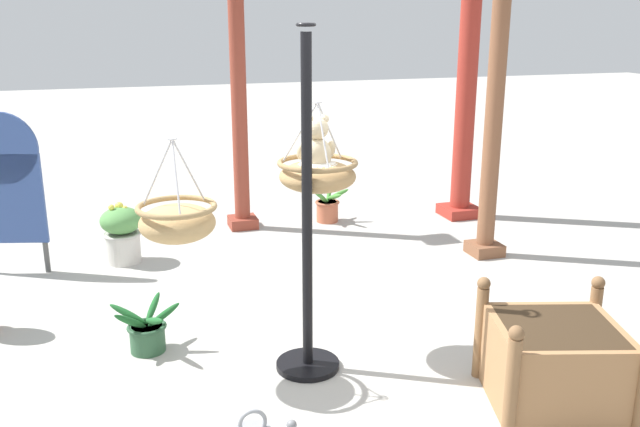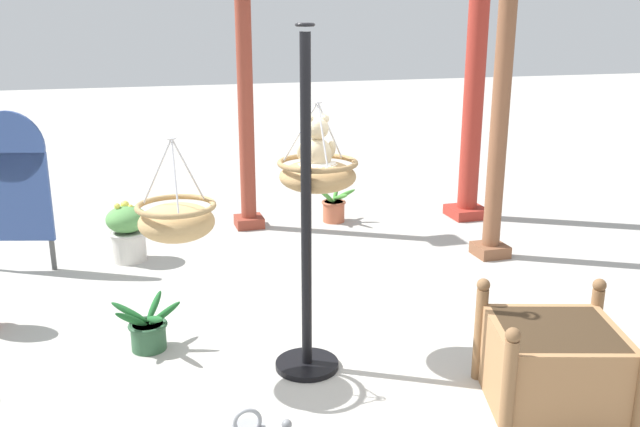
# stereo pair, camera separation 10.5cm
# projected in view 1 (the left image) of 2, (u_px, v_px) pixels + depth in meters

# --- Properties ---
(ground_plane) EXTENTS (40.00, 40.00, 0.00)m
(ground_plane) POSITION_uv_depth(u_px,v_px,m) (322.00, 352.00, 4.98)
(ground_plane) COLOR #ADAAA3
(display_pole_central) EXTENTS (0.44, 0.44, 2.32)m
(display_pole_central) POSITION_uv_depth(u_px,v_px,m) (307.00, 272.00, 4.56)
(display_pole_central) COLOR black
(display_pole_central) RESTS_ON ground
(hanging_basket_with_teddy) EXTENTS (0.55, 0.55, 0.62)m
(hanging_basket_with_teddy) POSITION_uv_depth(u_px,v_px,m) (318.00, 174.00, 4.67)
(hanging_basket_with_teddy) COLOR #A37F51
(teddy_bear) EXTENTS (0.27, 0.24, 0.40)m
(teddy_bear) POSITION_uv_depth(u_px,v_px,m) (317.00, 148.00, 4.64)
(teddy_bear) COLOR beige
(hanging_basket_left_high) EXTENTS (0.51, 0.51, 0.67)m
(hanging_basket_left_high) POSITION_uv_depth(u_px,v_px,m) (177.00, 221.00, 4.33)
(hanging_basket_left_high) COLOR tan
(greenhouse_pillar_left) EXTENTS (0.33, 0.33, 2.77)m
(greenhouse_pillar_left) POSITION_uv_depth(u_px,v_px,m) (239.00, 111.00, 7.53)
(greenhouse_pillar_left) COLOR brown
(greenhouse_pillar_left) RESTS_ON ground
(greenhouse_pillar_right) EXTENTS (0.33, 0.33, 2.86)m
(greenhouse_pillar_right) POSITION_uv_depth(u_px,v_px,m) (494.00, 120.00, 6.62)
(greenhouse_pillar_right) COLOR brown
(greenhouse_pillar_right) RESTS_ON ground
(greenhouse_pillar_far_back) EXTENTS (0.45, 0.45, 2.98)m
(greenhouse_pillar_far_back) POSITION_uv_depth(u_px,v_px,m) (466.00, 97.00, 7.95)
(greenhouse_pillar_far_back) COLOR #9E2D23
(greenhouse_pillar_far_back) RESTS_ON ground
(wooden_planter_box) EXTENTS (1.02, 1.00, 0.72)m
(wooden_planter_box) POSITION_uv_depth(u_px,v_px,m) (555.00, 362.00, 4.23)
(wooden_planter_box) COLOR #9E7047
(wooden_planter_box) RESTS_ON ground
(potted_plant_flowering_red) EXTENTS (0.52, 0.54, 0.38)m
(potted_plant_flowering_red) POSITION_uv_depth(u_px,v_px,m) (147.00, 332.00, 4.96)
(potted_plant_flowering_red) COLOR #2D5638
(potted_plant_flowering_red) RESTS_ON ground
(potted_plant_tall_leafy) EXTENTS (0.40, 0.40, 0.60)m
(potted_plant_tall_leafy) POSITION_uv_depth(u_px,v_px,m) (122.00, 232.00, 6.71)
(potted_plant_tall_leafy) COLOR beige
(potted_plant_tall_leafy) RESTS_ON ground
(potted_plant_bushy_green) EXTENTS (0.45, 0.48, 0.41)m
(potted_plant_bushy_green) POSITION_uv_depth(u_px,v_px,m) (327.00, 208.00, 8.08)
(potted_plant_bushy_green) COLOR #BC6042
(potted_plant_bushy_green) RESTS_ON ground
(display_sign_board) EXTENTS (0.65, 0.22, 1.53)m
(display_sign_board) POSITION_uv_depth(u_px,v_px,m) (5.00, 180.00, 6.27)
(display_sign_board) COLOR #334C8C
(display_sign_board) RESTS_ON ground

